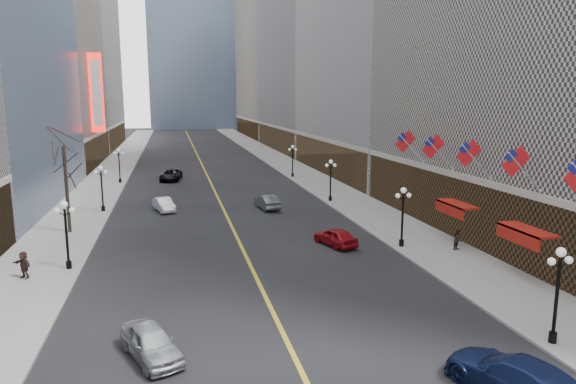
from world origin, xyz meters
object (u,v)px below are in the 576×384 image
streetlamp_west_1 (66,228)px  streetlamp_west_3 (119,162)px  car_sb_near (517,378)px  car_nb_near (151,342)px  streetlamp_east_2 (331,176)px  streetlamp_east_3 (293,157)px  car_nb_mid (164,205)px  streetlamp_east_0 (558,285)px  car_sb_mid (335,237)px  streetlamp_east_1 (403,211)px  car_nb_far (171,175)px  car_sb_far (267,202)px  streetlamp_west_2 (102,184)px

streetlamp_west_1 → streetlamp_west_3: same height
car_sb_near → streetlamp_west_1: bearing=-63.2°
streetlamp_west_3 → car_nb_near: 49.52m
streetlamp_east_2 → streetlamp_east_3: bearing=90.0°
streetlamp_west_1 → car_nb_near: bearing=-66.5°
streetlamp_east_3 → car_sb_near: bearing=-94.5°
streetlamp_west_1 → car_nb_mid: 18.40m
streetlamp_east_0 → streetlamp_west_1: bearing=145.9°
streetlamp_west_1 → car_sb_mid: bearing=5.2°
streetlamp_west_3 → car_nb_near: bearing=-83.4°
streetlamp_east_1 → streetlamp_west_3: bearing=123.2°
streetlamp_east_2 → car_sb_mid: (-4.69, -16.28, -2.20)m
streetlamp_east_0 → car_nb_near: bearing=170.9°
streetlamp_east_1 → streetlamp_west_1: size_ratio=1.00×
streetlamp_west_3 → car_nb_far: size_ratio=0.83×
streetlamp_west_1 → car_sb_near: streetlamp_west_1 is taller
streetlamp_east_2 → car_sb_far: streetlamp_east_2 is taller
car_nb_far → car_nb_mid: bearing=-82.3°
car_sb_mid → car_nb_near: bearing=30.5°
car_sb_mid → streetlamp_west_3: bearing=-79.0°
streetlamp_west_2 → car_sb_near: (19.21, -37.37, -2.06)m
streetlamp_east_1 → car_sb_near: (-4.39, -19.37, -2.06)m
streetlamp_west_1 → car_nb_mid: streetlamp_west_1 is taller
streetlamp_west_1 → streetlamp_west_2: (0.00, 18.00, 0.00)m
car_nb_mid → car_nb_far: car_nb_far is taller
car_nb_mid → car_sb_mid: car_sb_mid is taller
streetlamp_east_3 → streetlamp_west_3: same height
car_sb_near → streetlamp_east_1: bearing=-120.8°
car_nb_near → car_sb_far: size_ratio=0.96×
car_nb_near → car_sb_mid: car_nb_near is taller
streetlamp_west_1 → car_sb_near: 27.36m
car_sb_near → car_sb_far: car_sb_near is taller
streetlamp_west_2 → streetlamp_west_3: size_ratio=1.00×
car_sb_far → streetlamp_east_2: bearing=-173.3°
car_nb_mid → car_sb_near: (13.30, -36.65, 0.18)m
streetlamp_east_1 → streetlamp_west_3: (-23.60, 36.00, 0.00)m
streetlamp_east_2 → car_nb_mid: 17.85m
streetlamp_west_1 → streetlamp_west_2: bearing=90.0°
streetlamp_west_1 → car_sb_mid: size_ratio=1.09×
streetlamp_west_1 → car_nb_far: (6.61, 37.25, -2.15)m
streetlamp_east_1 → streetlamp_west_2: bearing=142.7°
streetlamp_east_1 → car_nb_mid: size_ratio=1.12×
streetlamp_east_3 → car_sb_mid: streetlamp_east_3 is taller
streetlamp_east_3 → car_nb_mid: 25.85m
streetlamp_west_1 → streetlamp_west_2: 18.00m
streetlamp_east_3 → car_sb_mid: bearing=-97.8°
streetlamp_west_2 → car_sb_far: streetlamp_west_2 is taller
car_nb_near → streetlamp_east_0: bearing=-31.8°
streetlamp_east_1 → streetlamp_west_2: (-23.60, 18.00, 0.00)m
streetlamp_east_3 → car_nb_mid: streetlamp_east_3 is taller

